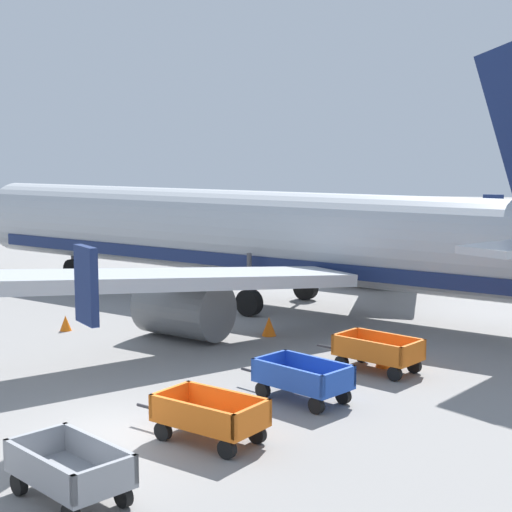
# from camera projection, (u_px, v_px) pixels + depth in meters

# --- Properties ---
(ground_plane) EXTENTS (220.00, 220.00, 0.00)m
(ground_plane) POSITION_uv_depth(u_px,v_px,m) (112.00, 434.00, 18.42)
(ground_plane) COLOR gray
(grass_strip) EXTENTS (220.00, 28.00, 0.06)m
(grass_strip) POSITION_uv_depth(u_px,v_px,m) (363.00, 232.00, 66.40)
(grass_strip) COLOR #477A38
(grass_strip) RESTS_ON ground
(airplane) EXTENTS (36.35, 29.61, 11.34)m
(airplane) POSITION_uv_depth(u_px,v_px,m) (251.00, 235.00, 34.13)
(airplane) COLOR #B2B7BC
(airplane) RESTS_ON ground
(baggage_cart_nearest) EXTENTS (3.43, 2.47, 1.07)m
(baggage_cart_nearest) POSITION_uv_depth(u_px,v_px,m) (69.00, 470.00, 14.81)
(baggage_cart_nearest) COLOR gray
(baggage_cart_nearest) RESTS_ON ground
(baggage_cart_second_in_row) EXTENTS (3.58, 2.22, 1.07)m
(baggage_cart_second_in_row) POSITION_uv_depth(u_px,v_px,m) (209.00, 416.00, 17.85)
(baggage_cart_second_in_row) COLOR orange
(baggage_cart_second_in_row) RESTS_ON ground
(baggage_cart_third_in_row) EXTENTS (3.46, 2.45, 1.07)m
(baggage_cart_third_in_row) POSITION_uv_depth(u_px,v_px,m) (302.00, 379.00, 20.84)
(baggage_cart_third_in_row) COLOR #234CB2
(baggage_cart_third_in_row) RESTS_ON ground
(baggage_cart_fourth_in_row) EXTENTS (3.50, 2.38, 1.07)m
(baggage_cart_fourth_in_row) POSITION_uv_depth(u_px,v_px,m) (378.00, 352.00, 23.69)
(baggage_cart_fourth_in_row) COLOR orange
(baggage_cart_fourth_in_row) RESTS_ON ground
(traffic_cone_near_plane) EXTENTS (0.53, 0.53, 0.70)m
(traffic_cone_near_plane) POSITION_uv_depth(u_px,v_px,m) (269.00, 326.00, 28.38)
(traffic_cone_near_plane) COLOR orange
(traffic_cone_near_plane) RESTS_ON ground
(traffic_cone_mid_apron) EXTENTS (0.44, 0.44, 0.58)m
(traffic_cone_mid_apron) POSITION_uv_depth(u_px,v_px,m) (66.00, 323.00, 29.19)
(traffic_cone_mid_apron) COLOR orange
(traffic_cone_mid_apron) RESTS_ON ground
(traffic_cone_by_carts) EXTENTS (0.53, 0.53, 0.70)m
(traffic_cone_by_carts) POSITION_uv_depth(u_px,v_px,m) (384.00, 356.00, 24.20)
(traffic_cone_by_carts) COLOR orange
(traffic_cone_by_carts) RESTS_ON ground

